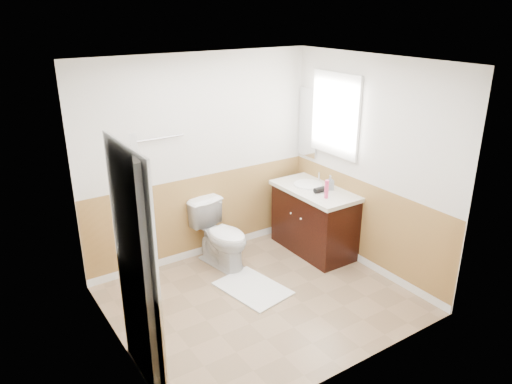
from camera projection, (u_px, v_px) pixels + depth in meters
floor at (261, 300)px, 5.24m from camera, size 3.00×3.00×0.00m
ceiling at (262, 62)px, 4.34m from camera, size 3.00×3.00×0.00m
wall_back at (201, 160)px, 5.80m from camera, size 3.00×0.00×3.00m
wall_front at (355, 242)px, 3.78m from camera, size 3.00×0.00×3.00m
wall_left at (112, 228)px, 4.02m from camera, size 0.00×3.00×3.00m
wall_right at (369, 166)px, 5.56m from camera, size 0.00×3.00×3.00m
wainscot_back at (204, 217)px, 6.06m from camera, size 3.00×0.00×3.00m
wainscot_front at (347, 322)px, 4.06m from camera, size 3.00×0.00×3.00m
wainscot_left at (123, 304)px, 4.30m from camera, size 0.00×2.60×2.60m
wainscot_right at (363, 226)px, 5.83m from camera, size 0.00×2.60×2.60m
toilet at (221, 235)px, 5.83m from camera, size 0.57×0.84×0.79m
bath_mat at (253, 288)px, 5.44m from camera, size 0.68×0.88×0.02m
vanity_cabinet at (314, 221)px, 6.18m from camera, size 0.55×1.10×0.80m
vanity_knob_left at (301, 219)px, 5.89m from camera, size 0.03×0.03×0.03m
vanity_knob_right at (291, 213)px, 6.05m from camera, size 0.03×0.03×0.03m
countertop at (315, 191)px, 6.02m from camera, size 0.60×1.15×0.05m
sink_basin at (308, 184)px, 6.13m from camera, size 0.36×0.36×0.02m
faucet at (319, 177)px, 6.20m from camera, size 0.02×0.02×0.14m
lotion_bottle at (327, 189)px, 5.68m from camera, size 0.05×0.05×0.22m
soap_dispenser at (330, 183)px, 5.95m from camera, size 0.11×0.11×0.19m
hair_dryer_body at (319, 190)px, 5.88m from camera, size 0.14×0.07×0.07m
hair_dryer_handle at (316, 192)px, 5.89m from camera, size 0.03×0.03×0.07m
mirror_panel at (308, 123)px, 6.30m from camera, size 0.02×0.35×0.90m
window_frame at (335, 114)px, 5.83m from camera, size 0.04×0.80×1.00m
window_glass at (336, 114)px, 5.83m from camera, size 0.01×0.70×0.90m
door at (146, 272)px, 3.80m from camera, size 0.29×0.78×2.04m
door_frame at (137, 274)px, 3.76m from camera, size 0.02×0.92×2.10m
door_knob at (139, 261)px, 4.12m from camera, size 0.06×0.06×0.06m
towel_bar at (157, 139)px, 5.35m from camera, size 0.62×0.02×0.02m
tp_holder_bar at (198, 206)px, 5.89m from camera, size 0.14×0.02×0.02m
tp_roll at (198, 206)px, 5.89m from camera, size 0.10×0.11×0.11m
tp_sheet at (198, 214)px, 5.93m from camera, size 0.10×0.01×0.16m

